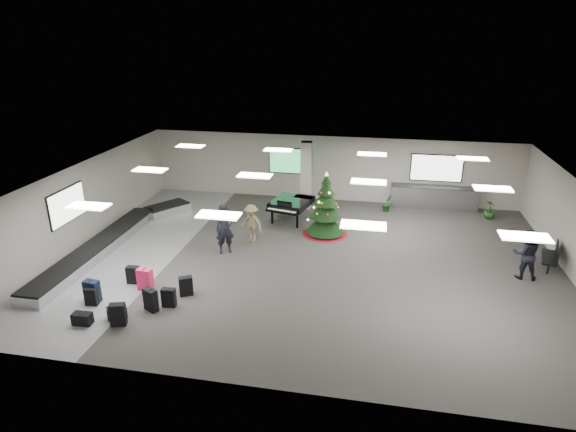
% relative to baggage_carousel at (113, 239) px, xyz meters
% --- Properties ---
extents(ground, '(18.00, 18.00, 0.00)m').
position_rel_baggage_carousel_xyz_m(ground, '(7.84, 0.08, -0.21)').
color(ground, '#383633').
rests_on(ground, ground).
extents(room_envelope, '(18.02, 14.02, 3.21)m').
position_rel_baggage_carousel_xyz_m(room_envelope, '(7.46, 0.75, 2.12)').
color(room_envelope, '#ABA89C').
rests_on(room_envelope, ground).
extents(baggage_carousel, '(2.28, 9.71, 0.43)m').
position_rel_baggage_carousel_xyz_m(baggage_carousel, '(0.00, 0.00, 0.00)').
color(baggage_carousel, silver).
rests_on(baggage_carousel, ground).
extents(service_counter, '(4.05, 0.65, 1.08)m').
position_rel_baggage_carousel_xyz_m(service_counter, '(12.84, 6.73, 0.33)').
color(service_counter, silver).
rests_on(service_counter, ground).
extents(suitcase_0, '(0.49, 0.36, 0.70)m').
position_rel_baggage_carousel_xyz_m(suitcase_0, '(3.07, -5.13, 0.13)').
color(suitcase_0, black).
rests_on(suitcase_0, ground).
extents(suitcase_1, '(0.52, 0.43, 0.73)m').
position_rel_baggage_carousel_xyz_m(suitcase_1, '(3.64, -4.22, 0.14)').
color(suitcase_1, black).
rests_on(suitcase_1, ground).
extents(pink_suitcase, '(0.49, 0.29, 0.76)m').
position_rel_baggage_carousel_xyz_m(pink_suitcase, '(2.90, -3.09, 0.16)').
color(pink_suitcase, '#FA205A').
rests_on(pink_suitcase, ground).
extents(suitcase_3, '(0.48, 0.41, 0.66)m').
position_rel_baggage_carousel_xyz_m(suitcase_3, '(4.34, -3.17, 0.11)').
color(suitcase_3, black).
rests_on(suitcase_3, ground).
extents(navy_suitcase, '(0.50, 0.33, 0.74)m').
position_rel_baggage_carousel_xyz_m(navy_suitcase, '(1.63, -4.10, 0.15)').
color(navy_suitcase, black).
rests_on(navy_suitcase, ground).
extents(suitcase_5, '(0.40, 0.24, 0.59)m').
position_rel_baggage_carousel_xyz_m(suitcase_5, '(1.70, -4.29, 0.07)').
color(suitcase_5, black).
rests_on(suitcase_5, ground).
extents(green_duffel, '(0.62, 0.56, 0.39)m').
position_rel_baggage_carousel_xyz_m(green_duffel, '(2.84, -4.81, -0.03)').
color(green_duffel, black).
rests_on(green_duffel, ground).
extents(suitcase_7, '(0.43, 0.25, 0.63)m').
position_rel_baggage_carousel_xyz_m(suitcase_7, '(4.08, -3.91, 0.09)').
color(suitcase_7, black).
rests_on(suitcase_7, ground).
extents(suitcase_8, '(0.43, 0.27, 0.63)m').
position_rel_baggage_carousel_xyz_m(suitcase_8, '(2.31, -2.77, 0.09)').
color(suitcase_8, black).
rests_on(suitcase_8, ground).
extents(black_duffel, '(0.56, 0.32, 0.38)m').
position_rel_baggage_carousel_xyz_m(black_duffel, '(2.02, -5.30, -0.03)').
color(black_duffel, black).
rests_on(black_duffel, ground).
extents(christmas_tree, '(1.90, 1.90, 2.71)m').
position_rel_baggage_carousel_xyz_m(christmas_tree, '(8.12, 2.65, 0.71)').
color(christmas_tree, maroon).
rests_on(christmas_tree, ground).
extents(grand_piano, '(1.90, 2.25, 1.13)m').
position_rel_baggage_carousel_xyz_m(grand_piano, '(6.43, 3.84, 0.59)').
color(grand_piano, black).
rests_on(grand_piano, ground).
extents(bench, '(0.83, 1.46, 0.88)m').
position_rel_baggage_carousel_xyz_m(bench, '(16.43, 1.11, 0.28)').
color(bench, black).
rests_on(bench, ground).
extents(traveler_a, '(0.83, 0.74, 1.92)m').
position_rel_baggage_carousel_xyz_m(traveler_a, '(4.61, 0.13, 0.75)').
color(traveler_a, black).
rests_on(traveler_a, ground).
extents(traveler_b, '(1.16, 0.92, 1.57)m').
position_rel_baggage_carousel_xyz_m(traveler_b, '(5.33, 1.30, 0.57)').
color(traveler_b, olive).
rests_on(traveler_b, ground).
extents(traveler_bench, '(0.90, 0.72, 1.79)m').
position_rel_baggage_carousel_xyz_m(traveler_bench, '(15.25, 0.11, 0.68)').
color(traveler_bench, black).
rests_on(traveler_bench, ground).
extents(potted_plant_left, '(0.59, 0.57, 0.84)m').
position_rel_baggage_carousel_xyz_m(potted_plant_left, '(10.66, 5.87, 0.21)').
color(potted_plant_left, '#1C4215').
rests_on(potted_plant_left, ground).
extents(potted_plant_right, '(0.66, 0.66, 0.85)m').
position_rel_baggage_carousel_xyz_m(potted_plant_right, '(15.20, 5.79, 0.21)').
color(potted_plant_right, '#1C4215').
rests_on(potted_plant_right, ground).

